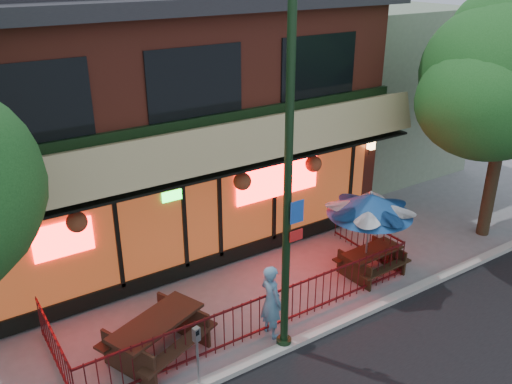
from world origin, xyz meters
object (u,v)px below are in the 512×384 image
(street_light, at_px, (287,213))
(street_tree_right, at_px, (511,66))
(patio_umbrella, at_px, (370,204))
(picnic_table_left, at_px, (157,332))
(pedestrian, at_px, (271,301))
(picnic_table_right, at_px, (372,258))
(parking_meter_near, at_px, (197,348))

(street_light, relative_size, street_tree_right, 1.00)
(street_tree_right, bearing_deg, patio_umbrella, 178.60)
(picnic_table_left, height_order, pedestrian, pedestrian)
(picnic_table_right, bearing_deg, picnic_table_left, 178.90)
(picnic_table_left, relative_size, parking_meter_near, 1.74)
(parking_meter_near, bearing_deg, street_light, 2.14)
(street_light, height_order, parking_meter_near, street_light)
(pedestrian, bearing_deg, parking_meter_near, 103.50)
(patio_umbrella, bearing_deg, street_tree_right, -1.40)
(parking_meter_near, bearing_deg, picnic_table_right, 11.76)
(picnic_table_right, height_order, pedestrian, pedestrian)
(picnic_table_right, bearing_deg, parking_meter_near, -168.24)
(patio_umbrella, relative_size, parking_meter_near, 1.72)
(pedestrian, relative_size, parking_meter_near, 1.22)
(picnic_table_right, distance_m, patio_umbrella, 1.62)
(parking_meter_near, bearing_deg, pedestrian, 15.62)
(street_light, xyz_separation_m, picnic_table_left, (-2.33, 1.22, -2.58))
(picnic_table_right, xyz_separation_m, pedestrian, (-3.59, -0.60, 0.40))
(picnic_table_right, xyz_separation_m, parking_meter_near, (-5.67, -1.18, 0.49))
(street_light, bearing_deg, picnic_table_left, 152.47)
(picnic_table_right, bearing_deg, pedestrian, -170.52)
(street_light, xyz_separation_m, pedestrian, (0.00, 0.50, -2.29))
(picnic_table_right, height_order, parking_meter_near, parking_meter_near)
(street_light, distance_m, picnic_table_left, 3.69)
(patio_umbrella, height_order, pedestrian, patio_umbrella)
(parking_meter_near, bearing_deg, picnic_table_left, 101.50)
(picnic_table_left, bearing_deg, street_tree_right, -1.26)
(picnic_table_left, bearing_deg, parking_meter_near, -78.50)
(picnic_table_left, distance_m, picnic_table_right, 5.93)
(picnic_table_right, bearing_deg, patio_umbrella, 180.00)
(picnic_table_left, bearing_deg, street_light, -27.53)
(street_light, bearing_deg, street_tree_right, 7.01)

